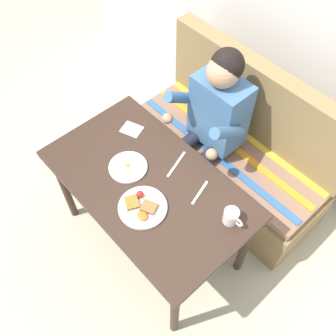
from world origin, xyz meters
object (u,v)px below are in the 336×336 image
plate_eggs (128,167)px  knife (176,164)px  fork (200,193)px  couch (232,153)px  coffee_mug (231,216)px  person (211,119)px  napkin (132,129)px  table (149,190)px  plate_breakfast (142,207)px

plate_eggs → knife: size_ratio=1.10×
fork → knife: (-0.23, 0.04, 0.00)m
couch → fork: couch is taller
coffee_mug → couch: bearing=127.7°
person → coffee_mug: bearing=-37.8°
person → plate_eggs: person is taller
coffee_mug → napkin: coffee_mug is taller
fork → couch: bearing=95.8°
table → fork: (0.24, 0.16, 0.08)m
couch → table: bearing=-90.0°
knife → plate_breakfast: bearing=-92.8°
coffee_mug → knife: 0.45m
plate_eggs → coffee_mug: bearing=16.4°
couch → plate_breakfast: couch is taller
fork → knife: bearing=154.8°
napkin → knife: size_ratio=0.60×
couch → plate_eggs: couch is taller
table → napkin: 0.41m
coffee_mug → fork: 0.23m
plate_breakfast → knife: (-0.09, 0.33, -0.01)m
fork → knife: same height
couch → knife: bearing=-88.1°
napkin → plate_eggs: bearing=-43.2°
person → plate_breakfast: (0.19, -0.72, 0.00)m
couch → napkin: couch is taller
person → plate_eggs: bearing=-95.6°
plate_breakfast → fork: plate_breakfast is taller
table → knife: 0.22m
table → couch: (0.00, 0.76, -0.32)m
plate_breakfast → plate_eggs: 0.28m
plate_eggs → fork: 0.43m
table → plate_eggs: bearing=-171.5°
couch → plate_eggs: (-0.15, -0.79, 0.41)m
couch → person: 0.46m
couch → plate_eggs: 0.90m
table → fork: 0.30m
napkin → knife: bearing=3.6°
knife → plate_eggs: bearing=-145.0°
plate_breakfast → fork: 0.32m
table → fork: size_ratio=7.06×
plate_eggs → napkin: size_ratio=1.82×
plate_breakfast → napkin: 0.55m
plate_breakfast → coffee_mug: bearing=38.6°
table → person: size_ratio=0.99×
couch → plate_breakfast: (0.11, -0.89, 0.41)m
plate_breakfast → napkin: bearing=146.7°
plate_eggs → knife: plate_eggs is taller
couch → napkin: bearing=-121.1°
plate_breakfast → coffee_mug: 0.46m
person → fork: (0.33, -0.43, -0.01)m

